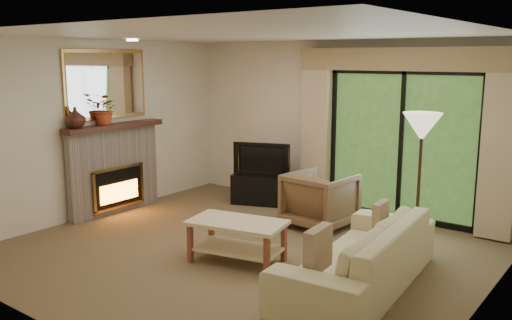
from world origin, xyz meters
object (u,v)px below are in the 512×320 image
Objects in this scene: armchair at (320,200)px; coffee_table at (237,241)px; media_console at (263,189)px; sofa at (359,254)px.

armchair is 1.74m from coffee_table.
armchair is at bearing -41.50° from media_console.
media_console is at bearing -14.97° from armchair.
media_console is 1.13× the size of armchair.
media_console is 2.58m from coffee_table.
media_console is 1.47m from armchair.
sofa is 1.46m from coffee_table.
sofa is at bearing -57.74° from media_console.
media_console is 3.38m from sofa.
coffee_table is at bearing -86.22° from sofa.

